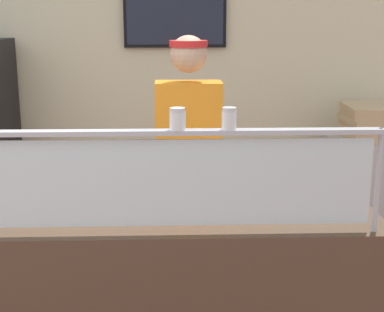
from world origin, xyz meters
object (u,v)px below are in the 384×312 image
pepper_flake_shaker (229,120)px  worker_figure (189,166)px  pizza_server (184,200)px  pizza_box_stack (376,122)px  parmesan_shaker (178,120)px  pizza_tray (184,203)px

pepper_flake_shaker → worker_figure: bearing=98.3°
pizza_server → pizza_box_stack: bearing=31.1°
pizza_box_stack → pepper_flake_shaker: bearing=-123.5°
parmesan_shaker → pepper_flake_shaker: bearing=0.0°
worker_figure → pizza_box_stack: size_ratio=3.45×
pizza_server → pizza_box_stack: 2.34m
pepper_flake_shaker → pizza_box_stack: 2.54m
pizza_tray → pizza_box_stack: 2.33m
pizza_server → pepper_flake_shaker: bearing=-79.3°
pizza_tray → pizza_box_stack: size_ratio=0.89×
pizza_server → pepper_flake_shaker: pepper_flake_shaker is taller
pizza_server → pizza_tray: bearing=64.5°
worker_figure → pizza_box_stack: 1.91m
pizza_box_stack → pizza_tray: bearing=-132.1°
pizza_server → worker_figure: size_ratio=0.16×
pizza_tray → worker_figure: worker_figure is taller
pizza_server → worker_figure: bearing=68.4°
parmesan_shaker → pizza_box_stack: 2.66m
parmesan_shaker → pizza_box_stack: parmesan_shaker is taller
pizza_tray → pizza_server: (-0.00, -0.02, 0.02)m
parmesan_shaker → pizza_box_stack: bearing=52.7°
pizza_tray → pepper_flake_shaker: (0.18, -0.36, 0.48)m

